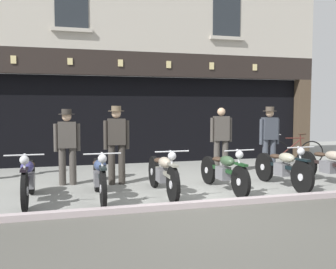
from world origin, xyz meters
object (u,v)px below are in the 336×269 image
motorcycle_far_left (28,178)px  leaning_bicycle (295,152)px  motorcycle_center_right (282,167)px  shopkeeper_center (117,141)px  motorcycle_right (329,165)px  motorcycle_center (224,170)px  salesman_right (221,137)px  motorcycle_left (100,176)px  assistant_far_right (269,136)px  salesman_left (67,143)px  advert_board_near (214,109)px  motorcycle_center_left (163,173)px

motorcycle_far_left → leaning_bicycle: same height
motorcycle_center_right → shopkeeper_center: 3.59m
motorcycle_center_right → leaning_bicycle: 3.47m
motorcycle_right → motorcycle_center: bearing=-6.8°
motorcycle_center → salesman_right: (0.72, 1.81, 0.51)m
motorcycle_left → shopkeeper_center: (0.49, 1.26, 0.52)m
motorcycle_left → motorcycle_center: motorcycle_left is taller
motorcycle_far_left → assistant_far_right: bearing=-164.3°
motorcycle_left → motorcycle_center: (2.49, 0.06, -0.02)m
motorcycle_left → salesman_left: 1.66m
advert_board_near → salesman_right: bearing=-108.7°
motorcycle_left → motorcycle_center_right: 3.82m
shopkeeper_center → leaning_bicycle: shopkeeper_center is taller
motorcycle_center_right → salesman_right: bearing=-74.3°
salesman_left → motorcycle_right: bearing=165.8°
motorcycle_right → salesman_right: (-1.76, 1.81, 0.50)m
shopkeeper_center → assistant_far_right: 4.05m
motorcycle_center → shopkeeper_center: shopkeeper_center is taller
assistant_far_right → advert_board_near: (-0.47, 2.57, 0.68)m
salesman_right → motorcycle_center_right: bearing=116.2°
motorcycle_center_left → salesman_left: 2.33m
motorcycle_center → assistant_far_right: size_ratio=1.17×
motorcycle_far_left → shopkeeper_center: 2.12m
motorcycle_center_right → salesman_left: 4.63m
assistant_far_right → advert_board_near: 2.70m
assistant_far_right → advert_board_near: bearing=-79.2°
salesman_left → advert_board_near: bearing=-148.0°
motorcycle_right → motorcycle_far_left: bearing=-7.4°
salesman_right → assistant_far_right: assistant_far_right is taller
motorcycle_left → shopkeeper_center: 1.45m
salesman_right → leaning_bicycle: salesman_right is taller
salesman_right → salesman_left: bearing=13.3°
leaning_bicycle → salesman_left: bearing=115.1°
salesman_left → salesman_right: bearing=-174.0°
salesman_left → assistant_far_right: (5.06, 0.26, 0.03)m
motorcycle_center_right → salesman_right: salesman_right is taller
motorcycle_center_right → leaning_bicycle: bearing=-131.2°
motorcycle_center_right → leaning_bicycle: (2.15, 2.72, -0.05)m
motorcycle_center → motorcycle_right: motorcycle_right is taller
motorcycle_center_left → salesman_right: (2.00, 1.82, 0.50)m
motorcycle_right → shopkeeper_center: 4.68m
motorcycle_left → salesman_left: size_ratio=1.24×
motorcycle_right → assistant_far_right: 1.84m
motorcycle_center_left → shopkeeper_center: 1.51m
motorcycle_left → motorcycle_right: motorcycle_left is taller
motorcycle_right → assistant_far_right: size_ratio=1.17×
motorcycle_center → salesman_right: salesman_right is taller
advert_board_near → leaning_bicycle: advert_board_near is taller
motorcycle_right → advert_board_near: advert_board_near is taller
motorcycle_far_left → assistant_far_right: (5.75, 1.61, 0.52)m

